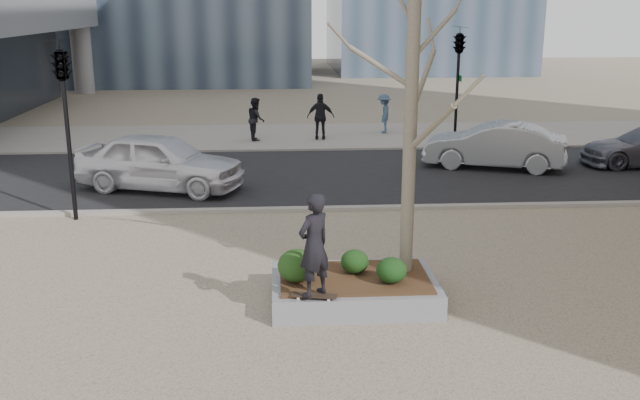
{
  "coord_description": "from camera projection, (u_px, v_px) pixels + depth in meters",
  "views": [
    {
      "loc": [
        -0.39,
        -12.1,
        5.3
      ],
      "look_at": [
        0.5,
        2.0,
        1.4
      ],
      "focal_mm": 40.0,
      "sensor_mm": 36.0,
      "label": 1
    }
  ],
  "objects": [
    {
      "name": "pedestrian_c",
      "position": [
        321.0,
        117.0,
        28.43
      ],
      "size": [
        1.11,
        0.54,
        1.84
      ],
      "primitive_type": "imported",
      "rotation": [
        0.0,
        0.0,
        3.05
      ],
      "color": "black",
      "rests_on": "far_sidewalk"
    },
    {
      "name": "shrub_left",
      "position": [
        297.0,
        266.0,
        12.72
      ],
      "size": [
        0.69,
        0.69,
        0.59
      ],
      "primitive_type": "ellipsoid",
      "color": "black",
      "rests_on": "planter_mulch"
    },
    {
      "name": "skateboard",
      "position": [
        314.0,
        297.0,
        12.11
      ],
      "size": [
        0.8,
        0.35,
        0.08
      ],
      "primitive_type": null,
      "rotation": [
        0.0,
        0.0,
        -0.2
      ],
      "color": "black",
      "rests_on": "planter"
    },
    {
      "name": "planter",
      "position": [
        354.0,
        290.0,
        13.07
      ],
      "size": [
        3.0,
        2.0,
        0.45
      ],
      "primitive_type": "cube",
      "color": "gray",
      "rests_on": "ground"
    },
    {
      "name": "police_car",
      "position": [
        160.0,
        162.0,
        20.76
      ],
      "size": [
        5.28,
        3.42,
        1.67
      ],
      "primitive_type": "imported",
      "rotation": [
        0.0,
        0.0,
        1.25
      ],
      "color": "white",
      "rests_on": "street"
    },
    {
      "name": "traffic_light_far",
      "position": [
        457.0,
        87.0,
        26.91
      ],
      "size": [
        0.6,
        2.48,
        4.5
      ],
      "primitive_type": null,
      "color": "black",
      "rests_on": "ground"
    },
    {
      "name": "traffic_light_near",
      "position": [
        68.0,
        132.0,
        17.53
      ],
      "size": [
        0.6,
        2.48,
        4.5
      ],
      "primitive_type": null,
      "color": "black",
      "rests_on": "ground"
    },
    {
      "name": "far_sidewalk",
      "position": [
        285.0,
        136.0,
        29.42
      ],
      "size": [
        60.0,
        6.0,
        0.02
      ],
      "primitive_type": "cube",
      "color": "gray",
      "rests_on": "ground"
    },
    {
      "name": "ground",
      "position": [
        300.0,
        303.0,
        13.07
      ],
      "size": [
        120.0,
        120.0,
        0.0
      ],
      "primitive_type": "plane",
      "color": "gray",
      "rests_on": "ground"
    },
    {
      "name": "skateboarder",
      "position": [
        314.0,
        245.0,
        11.86
      ],
      "size": [
        0.77,
        0.75,
        1.79
      ],
      "primitive_type": "imported",
      "rotation": [
        0.0,
        0.0,
        3.85
      ],
      "color": "black",
      "rests_on": "skateboard"
    },
    {
      "name": "planter_mulch",
      "position": [
        354.0,
        278.0,
        13.01
      ],
      "size": [
        2.7,
        1.7,
        0.04
      ],
      "primitive_type": "cube",
      "color": "#382314",
      "rests_on": "planter"
    },
    {
      "name": "sycamore_tree",
      "position": [
        411.0,
        93.0,
        12.47
      ],
      "size": [
        2.8,
        2.8,
        6.6
      ],
      "primitive_type": null,
      "color": "gray",
      "rests_on": "planter_mulch"
    },
    {
      "name": "pedestrian_a",
      "position": [
        256.0,
        119.0,
        28.35
      ],
      "size": [
        0.75,
        0.91,
        1.7
      ],
      "primitive_type": "imported",
      "rotation": [
        0.0,
        0.0,
        1.71
      ],
      "color": "black",
      "rests_on": "far_sidewalk"
    },
    {
      "name": "shrub_right",
      "position": [
        391.0,
        270.0,
        12.67
      ],
      "size": [
        0.54,
        0.54,
        0.46
      ],
      "primitive_type": "ellipsoid",
      "color": "black",
      "rests_on": "planter_mulch"
    },
    {
      "name": "street",
      "position": [
        289.0,
        176.0,
        22.69
      ],
      "size": [
        60.0,
        8.0,
        0.02
      ],
      "primitive_type": "cube",
      "color": "black",
      "rests_on": "ground"
    },
    {
      "name": "car_silver",
      "position": [
        494.0,
        145.0,
        23.55
      ],
      "size": [
        4.85,
        3.03,
        1.51
      ],
      "primitive_type": "imported",
      "rotation": [
        0.0,
        0.0,
        4.37
      ],
      "color": "gray",
      "rests_on": "street"
    },
    {
      "name": "shrub_middle",
      "position": [
        355.0,
        261.0,
        13.14
      ],
      "size": [
        0.52,
        0.52,
        0.44
      ],
      "primitive_type": "ellipsoid",
      "color": "black",
      "rests_on": "planter_mulch"
    },
    {
      "name": "pedestrian_b",
      "position": [
        384.0,
        114.0,
        29.92
      ],
      "size": [
        0.78,
        1.15,
        1.64
      ],
      "primitive_type": "imported",
      "rotation": [
        0.0,
        0.0,
        4.54
      ],
      "color": "#3B546B",
      "rests_on": "far_sidewalk"
    }
  ]
}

